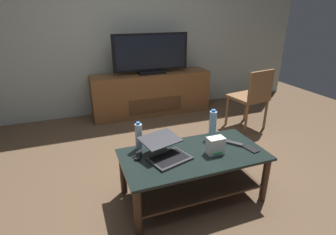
% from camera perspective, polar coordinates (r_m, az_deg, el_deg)
% --- Properties ---
extents(ground_plane, '(7.68, 7.68, 0.00)m').
position_cam_1_polar(ground_plane, '(2.68, 1.36, -13.99)').
color(ground_plane, brown).
extents(back_wall, '(6.40, 0.12, 2.80)m').
position_cam_1_polar(back_wall, '(4.32, -10.25, 19.53)').
color(back_wall, '#A8B2A8').
rests_on(back_wall, ground).
extents(coffee_table, '(1.24, 0.63, 0.45)m').
position_cam_1_polar(coffee_table, '(2.35, 5.46, -10.73)').
color(coffee_table, black).
rests_on(coffee_table, ground).
extents(media_cabinet, '(1.89, 0.43, 0.66)m').
position_cam_1_polar(media_cabinet, '(4.28, -3.59, 5.24)').
color(media_cabinet, brown).
rests_on(media_cabinet, ground).
extents(television, '(1.18, 0.20, 0.61)m').
position_cam_1_polar(television, '(4.12, -3.71, 13.49)').
color(television, black).
rests_on(television, media_cabinet).
extents(dining_chair, '(0.51, 0.51, 0.86)m').
position_cam_1_polar(dining_chair, '(3.81, 17.85, 4.58)').
color(dining_chair, brown).
rests_on(dining_chair, ground).
extents(laptop, '(0.42, 0.45, 0.15)m').
position_cam_1_polar(laptop, '(2.19, -0.49, -7.23)').
color(laptop, '#333338').
rests_on(laptop, coffee_table).
extents(router_box, '(0.15, 0.10, 0.15)m').
position_cam_1_polar(router_box, '(2.28, 10.28, -6.03)').
color(router_box, white).
rests_on(router_box, coffee_table).
extents(water_bottle_near, '(0.07, 0.07, 0.28)m').
position_cam_1_polar(water_bottle_near, '(2.53, 9.68, -1.47)').
color(water_bottle_near, '#99C6E5').
rests_on(water_bottle_near, coffee_table).
extents(water_bottle_far, '(0.06, 0.06, 0.26)m').
position_cam_1_polar(water_bottle_far, '(2.30, -6.37, -4.12)').
color(water_bottle_far, silver).
rests_on(water_bottle_far, coffee_table).
extents(cell_phone, '(0.09, 0.15, 0.01)m').
position_cam_1_polar(cell_phone, '(2.44, 17.57, -6.54)').
color(cell_phone, black).
rests_on(cell_phone, coffee_table).
extents(tv_remote, '(0.13, 0.15, 0.02)m').
position_cam_1_polar(tv_remote, '(2.49, 14.22, -5.48)').
color(tv_remote, '#2D2D30').
rests_on(tv_remote, coffee_table).
extents(soundbar_remote, '(0.10, 0.16, 0.02)m').
position_cam_1_polar(soundbar_remote, '(2.24, -6.45, -8.11)').
color(soundbar_remote, black).
rests_on(soundbar_remote, coffee_table).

